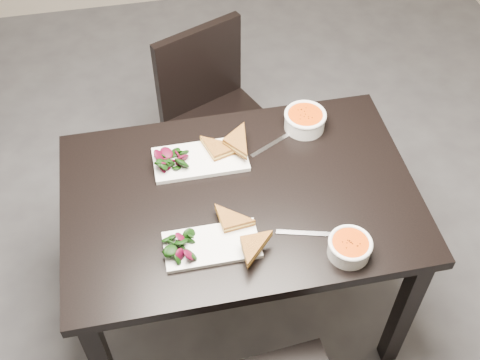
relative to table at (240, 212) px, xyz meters
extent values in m
plane|color=#47474C|center=(-0.44, -0.08, -0.65)|extent=(5.00, 5.00, 0.00)
cube|color=black|center=(0.00, 0.00, 0.08)|extent=(1.20, 0.80, 0.04)
cube|color=black|center=(0.54, -0.34, -0.30)|extent=(0.06, 0.06, 0.71)
cube|color=black|center=(-0.54, 0.34, -0.30)|extent=(0.06, 0.06, 0.71)
cube|color=black|center=(0.54, 0.34, -0.30)|extent=(0.06, 0.06, 0.71)
cube|color=black|center=(0.06, 0.64, -0.22)|extent=(0.55, 0.55, 0.04)
cube|color=black|center=(-0.04, 0.41, -0.45)|extent=(0.05, 0.05, 0.41)
cube|color=black|center=(0.29, 0.55, -0.45)|extent=(0.05, 0.05, 0.41)
cube|color=black|center=(-0.18, 0.74, -0.45)|extent=(0.05, 0.05, 0.41)
cube|color=black|center=(0.15, 0.88, -0.45)|extent=(0.05, 0.05, 0.41)
cube|color=black|center=(-0.02, 0.82, 0.00)|extent=(0.40, 0.20, 0.40)
cube|color=white|center=(-0.13, -0.19, 0.11)|extent=(0.30, 0.15, 0.01)
cylinder|color=white|center=(0.28, -0.30, 0.12)|extent=(0.13, 0.13, 0.05)
cylinder|color=#DA4009|center=(0.28, -0.30, 0.15)|extent=(0.11, 0.11, 0.02)
torus|color=white|center=(0.28, -0.30, 0.15)|extent=(0.14, 0.14, 0.01)
cube|color=silver|center=(0.17, -0.20, 0.10)|extent=(0.18, 0.06, 0.00)
cube|color=white|center=(-0.11, 0.17, 0.11)|extent=(0.33, 0.17, 0.02)
cylinder|color=white|center=(0.30, 0.27, 0.13)|extent=(0.15, 0.15, 0.06)
cylinder|color=#DA4009|center=(0.30, 0.27, 0.15)|extent=(0.13, 0.13, 0.02)
torus|color=white|center=(0.30, 0.27, 0.16)|extent=(0.16, 0.16, 0.02)
cube|color=silver|center=(0.15, 0.20, 0.10)|extent=(0.17, 0.10, 0.00)
camera|label=1|loc=(-0.26, -1.28, 1.67)|focal=45.15mm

